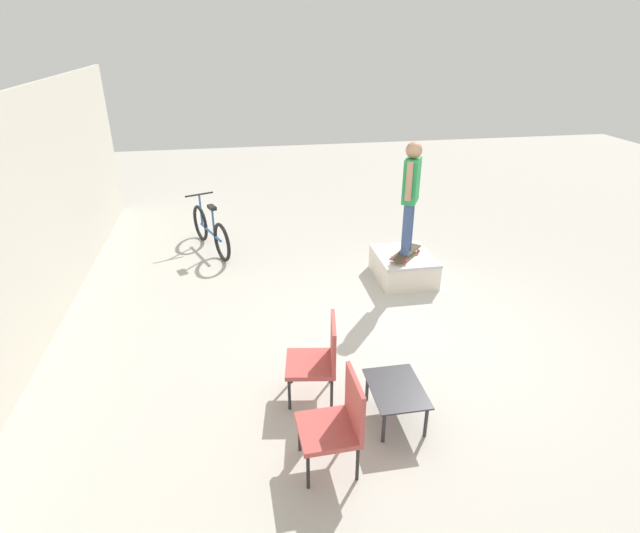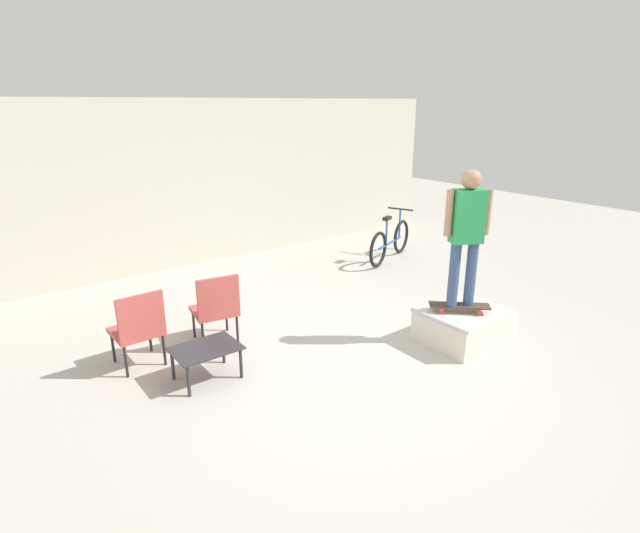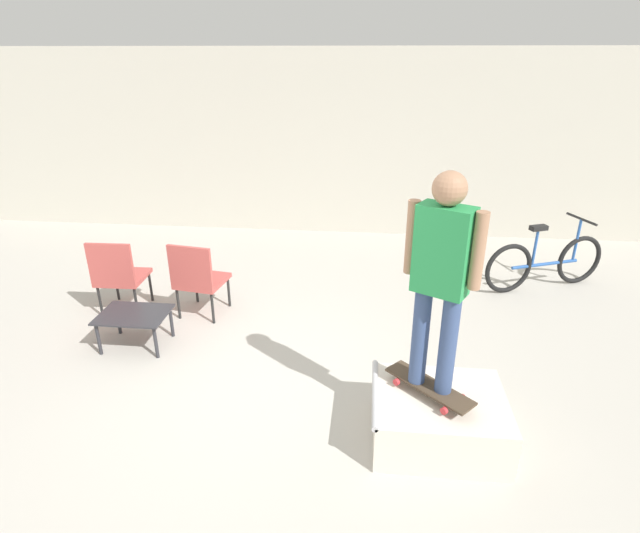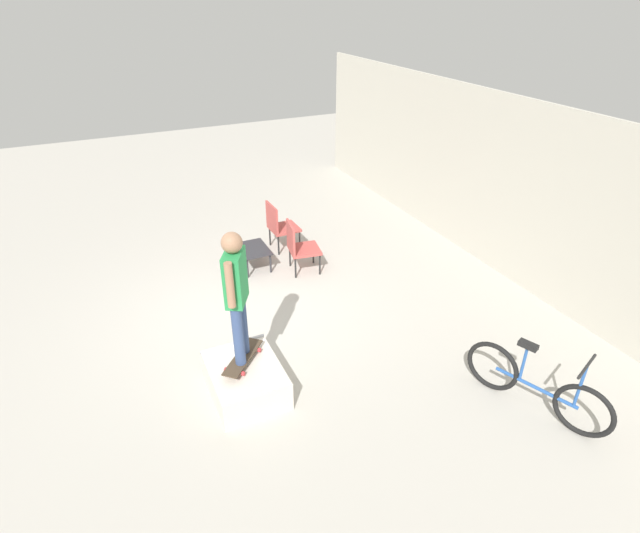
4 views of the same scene
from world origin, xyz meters
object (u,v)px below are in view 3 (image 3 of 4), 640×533
at_px(skate_ramp_box, 438,418).
at_px(patio_chair_right, 198,277).
at_px(coffee_table, 134,318).
at_px(person_skater, 441,269).
at_px(skateboard_on_ramp, 429,386).
at_px(patio_chair_left, 118,273).
at_px(bicycle, 545,263).

relative_size(skate_ramp_box, patio_chair_right, 1.13).
bearing_deg(coffee_table, person_skater, -20.36).
relative_size(skateboard_on_ramp, patio_chair_right, 0.73).
xyz_separation_m(skate_ramp_box, person_skater, (-0.10, 0.01, 1.29)).
bearing_deg(patio_chair_right, person_skater, 153.27).
xyz_separation_m(skateboard_on_ramp, coffee_table, (-2.95, 1.09, -0.16)).
height_order(skateboard_on_ramp, person_skater, person_skater).
relative_size(patio_chair_left, bicycle, 0.56).
relative_size(person_skater, patio_chair_right, 1.80).
distance_m(patio_chair_left, bicycle, 5.38).
height_order(person_skater, patio_chair_left, person_skater).
bearing_deg(patio_chair_left, patio_chair_right, 178.36).
bearing_deg(patio_chair_right, skate_ramp_box, 154.08).
bearing_deg(skate_ramp_box, bicycle, 60.65).
relative_size(coffee_table, bicycle, 0.43).
bearing_deg(skateboard_on_ramp, coffee_table, -157.09).
height_order(skate_ramp_box, coffee_table, skate_ramp_box).
bearing_deg(skate_ramp_box, skateboard_on_ramp, 171.40).
distance_m(skate_ramp_box, bicycle, 3.49).
xyz_separation_m(skateboard_on_ramp, patio_chair_left, (-3.43, 1.79, 0.02)).
relative_size(person_skater, coffee_table, 2.37).
relative_size(skate_ramp_box, bicycle, 0.63).
distance_m(skate_ramp_box, skateboard_on_ramp, 0.30).
distance_m(coffee_table, patio_chair_left, 0.87).
height_order(person_skater, patio_chair_right, person_skater).
height_order(skate_ramp_box, bicycle, bicycle).
bearing_deg(skateboard_on_ramp, patio_chair_right, -172.69).
xyz_separation_m(person_skater, coffee_table, (-2.95, 1.09, -1.17)).
distance_m(skate_ramp_box, patio_chair_right, 3.16).
bearing_deg(person_skater, patio_chair_right, 172.89).
height_order(skateboard_on_ramp, bicycle, bicycle).
xyz_separation_m(skate_ramp_box, bicycle, (1.71, 3.04, 0.16)).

